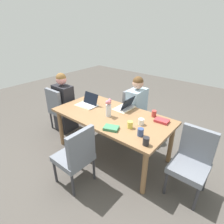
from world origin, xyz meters
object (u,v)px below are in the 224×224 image
at_px(chair_head_right_left_mid, 60,107).
at_px(coffee_mug_centre_left, 141,132).
at_px(chair_near_left_near, 134,110).
at_px(person_near_left_near, 136,111).
at_px(flower_vase, 108,107).
at_px(book_red_cover, 111,128).
at_px(coffee_mug_near_right, 141,122).
at_px(dining_table, 112,119).
at_px(book_blue_cover, 162,121).
at_px(person_head_right_left_mid, 64,106).
at_px(chair_far_right_near, 76,155).
at_px(coffee_mug_near_left, 154,114).
at_px(coffee_mug_centre_right, 146,141).
at_px(coffee_mug_far_left, 130,125).
at_px(chair_head_left_left_far, 192,160).
at_px(laptop_near_left_near, 125,106).
at_px(laptop_head_right_left_mid, 89,103).

relative_size(chair_head_right_left_mid, coffee_mug_centre_left, 8.69).
relative_size(chair_near_left_near, person_near_left_near, 0.75).
distance_m(chair_near_left_near, flower_vase, 0.93).
height_order(chair_near_left_near, book_red_cover, chair_near_left_near).
distance_m(coffee_mug_near_right, coffee_mug_centre_left, 0.29).
relative_size(dining_table, book_blue_cover, 9.39).
height_order(person_head_right_left_mid, chair_far_right_near, person_head_right_left_mid).
xyz_separation_m(chair_near_left_near, chair_head_right_left_mid, (1.23, 0.86, 0.00)).
distance_m(person_near_left_near, chair_far_right_near, 1.55).
xyz_separation_m(dining_table, coffee_mug_near_right, (-0.51, -0.03, 0.12)).
height_order(chair_head_right_left_mid, coffee_mug_near_right, chair_head_right_left_mid).
xyz_separation_m(person_near_left_near, coffee_mug_near_right, (-0.52, 0.69, 0.25)).
height_order(chair_near_left_near, book_blue_cover, chair_near_left_near).
relative_size(flower_vase, coffee_mug_near_left, 2.83).
distance_m(coffee_mug_centre_right, coffee_mug_far_left, 0.42).
distance_m(flower_vase, book_red_cover, 0.42).
distance_m(chair_far_right_near, coffee_mug_near_right, 1.00).
distance_m(person_near_left_near, book_blue_cover, 0.86).
bearing_deg(chair_far_right_near, chair_near_left_near, -84.39).
bearing_deg(coffee_mug_centre_right, dining_table, -23.26).
distance_m(coffee_mug_centre_left, coffee_mug_far_left, 0.23).
height_order(chair_far_right_near, book_blue_cover, chair_far_right_near).
bearing_deg(flower_vase, chair_near_left_near, -85.78).
relative_size(chair_head_left_left_far, laptop_near_left_near, 2.81).
xyz_separation_m(dining_table, laptop_near_left_near, (-0.02, -0.33, 0.12)).
xyz_separation_m(chair_near_left_near, person_near_left_near, (-0.07, 0.06, 0.03)).
relative_size(chair_near_left_near, chair_head_right_left_mid, 1.00).
relative_size(chair_head_left_left_far, coffee_mug_far_left, 9.09).
bearing_deg(coffee_mug_far_left, chair_head_left_left_far, -167.79).
bearing_deg(chair_head_right_left_mid, coffee_mug_centre_right, 172.65).
height_order(flower_vase, book_blue_cover, flower_vase).
distance_m(chair_near_left_near, coffee_mug_far_left, 1.10).
bearing_deg(coffee_mug_near_left, chair_far_right_near, 69.19).
distance_m(flower_vase, laptop_near_left_near, 0.41).
height_order(person_near_left_near, chair_head_right_left_mid, person_near_left_near).
relative_size(chair_far_right_near, coffee_mug_near_right, 10.14).
bearing_deg(dining_table, chair_near_left_near, -84.31).
bearing_deg(coffee_mug_near_left, person_head_right_left_mid, 11.79).
bearing_deg(flower_vase, dining_table, -103.23).
xyz_separation_m(flower_vase, book_blue_cover, (-0.72, -0.36, -0.13)).
height_order(dining_table, coffee_mug_centre_left, coffee_mug_centre_left).
distance_m(chair_far_right_near, coffee_mug_near_left, 1.31).
distance_m(person_head_right_left_mid, coffee_mug_centre_right, 2.10).
bearing_deg(chair_near_left_near, chair_head_right_left_mid, 35.02).
distance_m(laptop_head_right_left_mid, coffee_mug_near_right, 1.06).
xyz_separation_m(laptop_head_right_left_mid, book_red_cover, (-0.81, 0.36, -0.02)).
bearing_deg(coffee_mug_near_left, chair_head_right_left_mid, 13.64).
bearing_deg(person_near_left_near, chair_head_right_left_mid, 31.56).
height_order(chair_near_left_near, coffee_mug_centre_left, chair_near_left_near).
height_order(coffee_mug_near_left, coffee_mug_far_left, coffee_mug_near_left).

